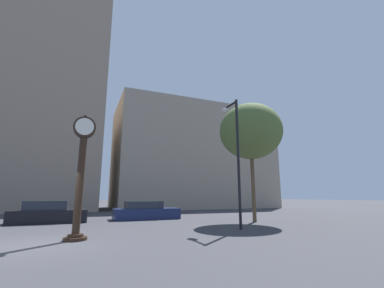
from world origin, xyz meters
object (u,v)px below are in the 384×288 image
(street_clock, at_px, (81,168))
(car_black, at_px, (49,213))
(car_navy, at_px, (146,211))
(bare_tree, at_px, (251,131))
(street_lamp_right, at_px, (234,142))

(street_clock, bearing_deg, car_black, 102.65)
(car_navy, bearing_deg, bare_tree, -38.23)
(car_black, bearing_deg, street_lamp_right, -36.52)
(car_black, bearing_deg, street_clock, -76.61)
(street_lamp_right, bearing_deg, bare_tree, 40.47)
(car_navy, height_order, bare_tree, bare_tree)
(car_black, bearing_deg, car_navy, 2.93)
(street_clock, relative_size, bare_tree, 0.62)
(car_navy, bearing_deg, car_black, -177.84)
(car_black, distance_m, bare_tree, 13.72)
(street_lamp_right, distance_m, bare_tree, 4.05)
(car_navy, relative_size, street_lamp_right, 0.68)
(car_navy, xyz_separation_m, street_lamp_right, (3.00, -7.08, 3.87))
(car_black, relative_size, street_lamp_right, 0.64)
(street_lamp_right, bearing_deg, street_clock, -175.19)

